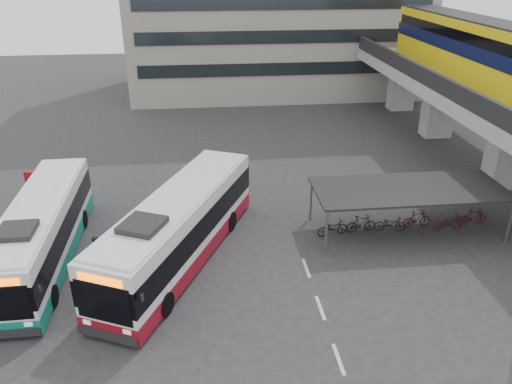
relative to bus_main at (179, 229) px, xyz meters
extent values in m
plane|color=#28282B|center=(3.46, -1.45, -1.72)|extent=(120.00, 120.00, 0.00)
cube|color=gray|center=(20.46, 6.55, 0.58)|extent=(2.20, 1.60, 4.60)
cube|color=gray|center=(20.46, 16.55, 0.58)|extent=(2.20, 1.60, 4.60)
cube|color=gray|center=(20.46, 24.55, 0.58)|extent=(2.20, 1.60, 4.60)
cube|color=gray|center=(20.46, 10.55, 3.33)|extent=(8.00, 32.00, 0.90)
cube|color=black|center=(16.71, 10.55, 4.33)|extent=(0.35, 32.00, 1.10)
cube|color=yellow|center=(20.46, 13.31, 5.88)|extent=(2.90, 20.00, 3.90)
cube|color=black|center=(20.46, 13.31, 6.08)|extent=(2.98, 20.02, 0.90)
cube|color=black|center=(20.46, 13.31, 6.88)|extent=(2.96, 19.20, 0.70)
cube|color=black|center=(20.46, 13.31, 7.83)|extent=(2.70, 19.60, 0.25)
cylinder|color=#595B60|center=(7.16, 3.35, -0.52)|extent=(0.12, 0.12, 2.40)
cylinder|color=#595B60|center=(16.76, 3.35, -0.52)|extent=(0.12, 0.12, 2.40)
cylinder|color=#595B60|center=(7.16, -0.25, -0.52)|extent=(0.12, 0.12, 2.40)
cylinder|color=#595B60|center=(16.76, -0.25, -0.52)|extent=(0.12, 0.12, 2.40)
cube|color=black|center=(11.96, 1.55, 0.76)|extent=(10.00, 4.00, 0.12)
imported|color=black|center=(7.96, 1.55, -1.27)|extent=(1.71, 0.60, 0.90)
imported|color=black|center=(9.56, 1.55, -1.22)|extent=(1.66, 0.47, 1.00)
imported|color=black|center=(11.16, 1.55, -1.27)|extent=(1.72, 0.60, 0.90)
imported|color=black|center=(12.76, 1.55, -1.22)|extent=(1.66, 0.47, 1.00)
imported|color=#350C0F|center=(14.36, 1.55, -1.27)|extent=(1.71, 0.60, 0.90)
imported|color=#3F0C0F|center=(15.96, 1.55, -1.22)|extent=(1.66, 0.47, 1.00)
cube|color=beige|center=(5.96, -7.45, -1.72)|extent=(0.15, 1.60, 0.01)
cube|color=beige|center=(5.96, -4.45, -1.72)|extent=(0.15, 1.60, 0.01)
cube|color=beige|center=(5.96, -1.45, -1.72)|extent=(0.15, 1.60, 0.01)
cube|color=white|center=(0.01, 0.02, 0.18)|extent=(7.64, 12.48, 2.87)
cube|color=maroon|center=(0.01, 0.02, -1.15)|extent=(7.70, 12.53, 0.78)
cube|color=black|center=(0.01, 0.02, 0.31)|extent=(7.71, 12.52, 1.20)
cube|color=#FF6200|center=(-2.61, -5.67, 1.25)|extent=(1.72, 0.85, 0.31)
cube|color=black|center=(-1.30, -2.83, 1.84)|extent=(2.15, 2.18, 0.29)
cylinder|color=black|center=(-2.80, -3.10, -1.20)|extent=(0.72, 1.08, 1.04)
cylinder|color=black|center=(2.61, 2.68, -1.20)|extent=(0.72, 1.08, 1.04)
cube|color=white|center=(-6.52, 0.64, 0.02)|extent=(2.57, 11.51, 2.63)
cube|color=#0C7161|center=(-6.52, 0.64, -1.20)|extent=(2.61, 11.55, 0.72)
cube|color=black|center=(-6.52, 0.64, 0.14)|extent=(2.63, 11.53, 1.10)
cube|color=black|center=(-6.49, -2.23, 1.55)|extent=(1.48, 1.55, 0.27)
cylinder|color=black|center=(-5.42, 3.87, -1.25)|extent=(0.30, 0.96, 0.96)
imported|color=black|center=(-3.79, -0.53, -0.81)|extent=(0.65, 0.78, 1.83)
cube|color=#9F0913|center=(-8.58, 6.04, -0.47)|extent=(0.52, 0.27, 2.51)
cube|color=white|center=(-8.58, 6.04, 0.18)|extent=(0.54, 0.17, 0.50)
camera|label=1|loc=(1.37, -21.05, 11.82)|focal=35.00mm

